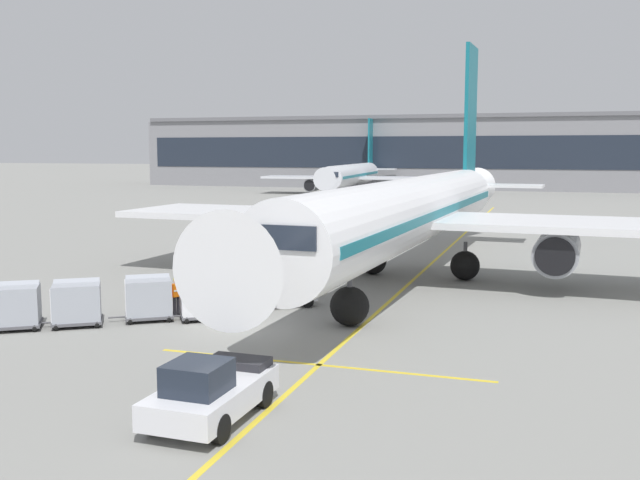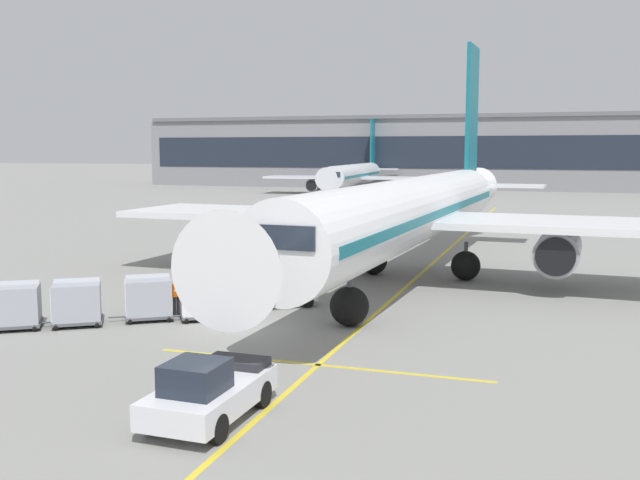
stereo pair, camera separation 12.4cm
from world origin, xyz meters
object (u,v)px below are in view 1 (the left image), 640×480
object	(u,v)px
baggage_cart_third	(77,302)
baggage_cart_fourth	(15,305)
ground_crew_by_carts	(218,281)
pushback_tug	(211,391)
distant_airplane	(353,175)
safety_cone_engine_keepout	(300,270)
belt_loader	(283,288)
baggage_cart_lead	(203,296)
safety_cone_wingtip	(267,275)
parked_airplane	(415,211)
ground_crew_marshaller	(204,299)
ground_crew_by_loader	(176,294)
baggage_cart_second	(148,297)
safety_cone_nose_mark	(281,284)

from	to	relation	value
baggage_cart_third	baggage_cart_fourth	bearing A→B (deg)	-147.59
baggage_cart_fourth	ground_crew_by_carts	size ratio (longest dim) A/B	1.55
pushback_tug	distant_airplane	bearing A→B (deg)	103.35
pushback_tug	safety_cone_engine_keepout	world-z (taller)	pushback_tug
belt_loader	baggage_cart_lead	distance (m)	4.24
safety_cone_wingtip	pushback_tug	bearing A→B (deg)	-71.89
parked_airplane	distant_airplane	xyz separation A→B (m)	(-24.31, 74.51, -0.70)
baggage_cart_third	ground_crew_marshaller	distance (m)	5.27
parked_airplane	baggage_cart_lead	xyz separation A→B (m)	(-6.92, -12.22, -2.89)
baggage_cart_third	safety_cone_engine_keepout	size ratio (longest dim) A/B	4.38
belt_loader	ground_crew_by_loader	world-z (taller)	belt_loader
safety_cone_engine_keepout	safety_cone_wingtip	world-z (taller)	safety_cone_wingtip
distant_airplane	safety_cone_engine_keepout	bearing A→B (deg)	-76.74
baggage_cart_third	ground_crew_marshaller	xyz separation A→B (m)	(4.76, 2.26, -0.00)
baggage_cart_second	safety_cone_wingtip	distance (m)	10.38
baggage_cart_third	ground_crew_by_loader	xyz separation A→B (m)	(3.06, 2.87, -0.00)
parked_airplane	ground_crew_marshaller	distance (m)	14.59
safety_cone_engine_keepout	safety_cone_wingtip	size ratio (longest dim) A/B	0.87
ground_crew_by_carts	baggage_cart_lead	bearing A→B (deg)	-73.86
ground_crew_by_carts	safety_cone_engine_keepout	world-z (taller)	ground_crew_by_carts
safety_cone_wingtip	ground_crew_by_loader	bearing A→B (deg)	-93.49
parked_airplane	ground_crew_marshaller	xyz separation A→B (m)	(-6.62, -12.68, -2.89)
ground_crew_by_loader	ground_crew_marshaller	distance (m)	1.81
baggage_cart_second	distant_airplane	xyz separation A→B (m)	(-15.23, 87.63, 2.18)
baggage_cart_third	safety_cone_wingtip	size ratio (longest dim) A/B	3.81
baggage_cart_lead	distant_airplane	distance (m)	88.49
pushback_tug	safety_cone_wingtip	distance (m)	21.06
baggage_cart_second	baggage_cart_third	distance (m)	2.93
baggage_cart_second	pushback_tug	world-z (taller)	baggage_cart_second
pushback_tug	safety_cone_nose_mark	size ratio (longest dim) A/B	5.66
baggage_cart_lead	pushback_tug	xyz separation A→B (m)	(5.71, -10.63, -0.17)
parked_airplane	ground_crew_by_carts	bearing A→B (deg)	-132.03
ground_crew_by_carts	ground_crew_marshaller	distance (m)	4.11
ground_crew_by_carts	baggage_cart_fourth	bearing A→B (deg)	-126.44
belt_loader	pushback_tug	xyz separation A→B (m)	(3.32, -14.13, -0.04)
safety_cone_engine_keepout	distant_airplane	xyz separation A→B (m)	(-17.68, 75.04, 2.88)
baggage_cart_lead	ground_crew_by_loader	world-z (taller)	baggage_cart_lead
ground_crew_by_carts	safety_cone_nose_mark	size ratio (longest dim) A/B	2.22
safety_cone_engine_keepout	baggage_cart_second	bearing A→B (deg)	-101.02
pushback_tug	safety_cone_nose_mark	bearing A→B (deg)	105.10
baggage_cart_fourth	ground_crew_marshaller	bearing A→B (deg)	27.60
baggage_cart_third	pushback_tug	bearing A→B (deg)	-37.88
belt_loader	safety_cone_wingtip	world-z (taller)	belt_loader
baggage_cart_second	baggage_cart_fourth	distance (m)	5.34
belt_loader	baggage_cart_second	bearing A→B (deg)	-135.95
belt_loader	ground_crew_by_carts	bearing A→B (deg)	-178.91
baggage_cart_lead	ground_crew_by_loader	size ratio (longest dim) A/B	1.55
baggage_cart_lead	baggage_cart_second	xyz separation A→B (m)	(-2.16, -0.89, 0.00)
parked_airplane	belt_loader	bearing A→B (deg)	-117.48
belt_loader	ground_crew_by_carts	xyz separation A→B (m)	(-3.38, -0.06, 0.13)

